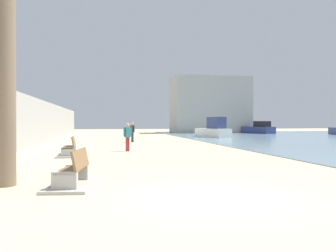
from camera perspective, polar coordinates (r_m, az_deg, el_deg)
name	(u,v)px	position (r m, az deg, el deg)	size (l,w,h in m)	color
ground_plane	(137,145)	(25.72, -5.13, -3.12)	(120.00, 120.00, 0.00)	#C6B793
seawall	(28,122)	(26.09, -21.78, 0.64)	(0.80, 64.00, 3.41)	#ADAAA3
bench_near	(73,178)	(9.51, -15.27, -8.15)	(1.38, 2.23, 0.98)	#ADAAA3
bench_far	(69,152)	(17.96, -15.77, -4.02)	(1.17, 2.13, 0.98)	#ADAAA3
person_walking	(132,131)	(29.50, -5.81, -0.76)	(0.34, 0.45, 1.67)	#333338
person_standing	(128,135)	(20.31, -6.60, -1.45)	(0.48, 0.31, 1.63)	#B22D33
boat_far_right	(214,130)	(38.26, 7.43, -0.65)	(2.85, 5.24, 2.20)	white
boat_far_left	(259,129)	(52.92, 14.59, -0.44)	(3.57, 5.37, 1.79)	navy
harbor_building	(210,105)	(56.10, 6.82, 3.38)	(12.00, 6.00, 8.76)	#ADAAA3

